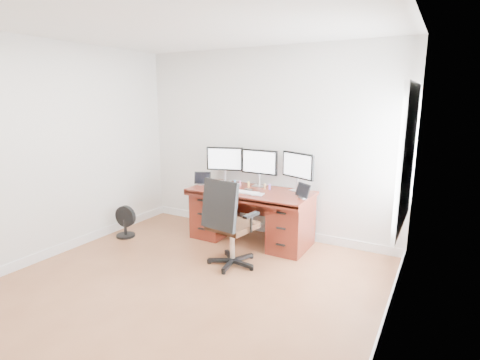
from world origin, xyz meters
The scene contains 20 objects.
ground centered at (0.00, 0.00, 0.00)m, with size 4.50×4.50×0.00m, color brown.
back_wall centered at (0.00, 2.25, 1.35)m, with size 4.00×0.10×2.70m, color silver.
right_wall centered at (2.00, 0.11, 1.35)m, with size 0.10×4.50×2.70m.
desk centered at (0.00, 1.83, 0.40)m, with size 1.70×0.80×0.75m.
office_chair centered at (0.15, 0.97, 0.36)m, with size 0.66×0.66×1.09m.
floor_fan centered at (-1.68, 1.06, 0.22)m, with size 0.32×0.27×0.46m.
monitor_left centered at (-0.58, 2.07, 1.09)m, with size 0.54×0.20×0.53m.
monitor_center centered at (0.00, 2.07, 1.09)m, with size 0.55×0.14×0.53m.
monitor_right centered at (0.58, 2.07, 1.09)m, with size 0.52×0.25×0.53m.
tablet_left centered at (-0.78, 1.75, 0.84)m, with size 0.25×0.16×0.19m.
tablet_right centered at (0.77, 1.75, 0.84)m, with size 0.24×0.18×0.19m.
keyboard centered at (0.04, 1.64, 0.76)m, with size 0.31×0.13×0.01m, color silver.
trackpad centered at (0.20, 1.62, 0.76)m, with size 0.14×0.14×0.01m, color #B6B9BD.
drawing_tablet centered at (-0.21, 1.64, 0.76)m, with size 0.21×0.13×0.01m, color black.
phone centered at (-0.03, 1.80, 0.76)m, with size 0.12×0.06×0.01m, color black.
figurine_blue centered at (-0.34, 1.95, 0.80)m, with size 0.03×0.03×0.08m.
figurine_pink centered at (-0.25, 1.95, 0.80)m, with size 0.03×0.03×0.08m.
figurine_orange centered at (-0.11, 1.95, 0.80)m, with size 0.03×0.03×0.08m.
figurine_yellow centered at (0.15, 1.95, 0.80)m, with size 0.03×0.03×0.08m.
figurine_purple centered at (0.22, 1.95, 0.80)m, with size 0.03×0.03×0.08m.
Camera 1 is at (2.32, -2.66, 1.99)m, focal length 28.00 mm.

